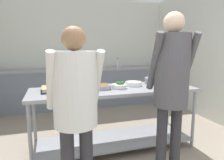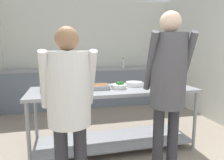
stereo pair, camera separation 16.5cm
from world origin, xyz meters
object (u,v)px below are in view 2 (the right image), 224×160
serving_tray_roast (94,87)px  plate_stack (134,84)px  guest_serving_left (69,97)px  broccoli_bowl (119,86)px  sauce_pan (157,81)px  serving_tray_vegetables (59,88)px  guest_serving_right (168,79)px  water_bottle (123,63)px

serving_tray_roast → plate_stack: size_ratio=1.62×
guest_serving_left → broccoli_bowl: bearing=48.4°
guest_serving_left → sauce_pan: bearing=35.9°
broccoli_bowl → sauce_pan: broccoli_bowl is taller
plate_stack → guest_serving_left: guest_serving_left is taller
serving_tray_vegetables → guest_serving_right: size_ratio=0.25×
serving_tray_roast → guest_serving_right: 1.05m
broccoli_bowl → serving_tray_vegetables: bearing=173.0°
plate_stack → sauce_pan: size_ratio=0.54×
guest_serving_left → guest_serving_right: size_ratio=0.90×
serving_tray_roast → serving_tray_vegetables: bearing=174.5°
plate_stack → water_bottle: 2.12m
serving_tray_roast → water_bottle: water_bottle is taller
serving_tray_vegetables → plate_stack: size_ratio=1.77×
guest_serving_right → water_bottle: (0.41, 2.95, -0.06)m
guest_serving_right → water_bottle: bearing=82.0°
serving_tray_vegetables → broccoli_bowl: broccoli_bowl is taller
broccoli_bowl → water_bottle: bearing=71.9°
guest_serving_left → guest_serving_right: 1.00m
serving_tray_vegetables → sauce_pan: sauce_pan is taller
broccoli_bowl → water_bottle: size_ratio=0.86×
guest_serving_right → water_bottle: guest_serving_right is taller
plate_stack → broccoli_bowl: bearing=-154.1°
guest_serving_right → serving_tray_roast: bearing=128.6°
guest_serving_left → water_bottle: (1.40, 2.97, 0.06)m
sauce_pan → water_bottle: (0.07, 2.00, 0.12)m
water_bottle → sauce_pan: bearing=-92.0°
broccoli_bowl → guest_serving_left: bearing=-131.6°
serving_tray_roast → guest_serving_right: size_ratio=0.23×
sauce_pan → water_bottle: size_ratio=1.89×
broccoli_bowl → guest_serving_right: 0.84m
guest_serving_left → guest_serving_right: bearing=1.2°
sauce_pan → guest_serving_right: bearing=-109.9°
broccoli_bowl → plate_stack: broccoli_bowl is taller
guest_serving_left → water_bottle: bearing=64.7°
guest_serving_left → water_bottle: 3.28m
serving_tray_roast → broccoli_bowl: (0.34, -0.05, 0.01)m
plate_stack → water_bottle: size_ratio=1.02×
sauce_pan → water_bottle: 2.01m
plate_stack → sauce_pan: 0.39m
broccoli_bowl → plate_stack: size_ratio=0.84×
plate_stack → guest_serving_left: size_ratio=0.15×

